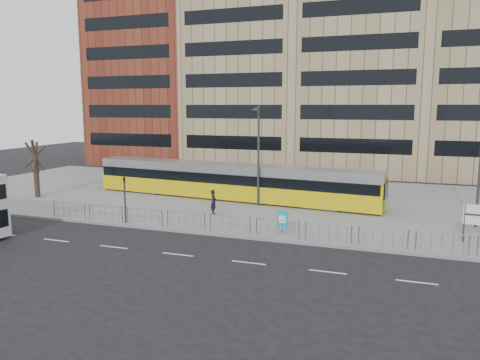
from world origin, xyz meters
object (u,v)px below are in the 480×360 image
(tram, at_px, (230,182))
(pedestrian, at_px, (214,202))
(traffic_light_west, at_px, (125,194))
(lamp_post_west, at_px, (258,152))
(bare_tree, at_px, (34,138))
(lamp_post_east, at_px, (480,165))
(ad_panel, at_px, (282,220))

(tram, relative_size, pedestrian, 13.94)
(tram, distance_m, traffic_light_west, 10.53)
(lamp_post_west, relative_size, bare_tree, 1.08)
(pedestrian, bearing_deg, lamp_post_east, -92.65)
(lamp_post_east, bearing_deg, ad_panel, -154.47)
(ad_panel, bearing_deg, traffic_light_west, -162.20)
(ad_panel, bearing_deg, bare_tree, -178.53)
(lamp_post_east, height_order, bare_tree, lamp_post_east)
(traffic_light_west, bearing_deg, tram, 46.61)
(traffic_light_west, distance_m, lamp_post_west, 10.84)
(pedestrian, xyz_separation_m, lamp_post_east, (17.29, 2.32, 3.11))
(traffic_light_west, bearing_deg, ad_panel, -16.91)
(traffic_light_west, height_order, bare_tree, bare_tree)
(pedestrian, height_order, traffic_light_west, traffic_light_west)
(tram, xyz_separation_m, bare_tree, (-15.87, -4.61, 3.57))
(pedestrian, distance_m, bare_tree, 17.30)
(pedestrian, height_order, lamp_post_east, lamp_post_east)
(pedestrian, distance_m, lamp_post_west, 5.62)
(lamp_post_east, bearing_deg, traffic_light_west, -163.37)
(pedestrian, height_order, bare_tree, bare_tree)
(lamp_post_west, bearing_deg, bare_tree, -171.03)
(ad_panel, bearing_deg, lamp_post_east, 37.43)
(ad_panel, relative_size, lamp_post_east, 0.19)
(tram, bearing_deg, traffic_light_west, -104.90)
(tram, relative_size, bare_tree, 3.50)
(lamp_post_west, distance_m, lamp_post_east, 15.29)
(lamp_post_east, bearing_deg, lamp_post_west, 173.67)
(lamp_post_west, bearing_deg, pedestrian, -117.51)
(tram, bearing_deg, lamp_post_east, -4.65)
(pedestrian, xyz_separation_m, bare_tree, (-16.77, 1.03, 4.15))
(traffic_light_west, bearing_deg, lamp_post_east, -6.19)
(pedestrian, xyz_separation_m, lamp_post_west, (2.09, 4.01, 3.34))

